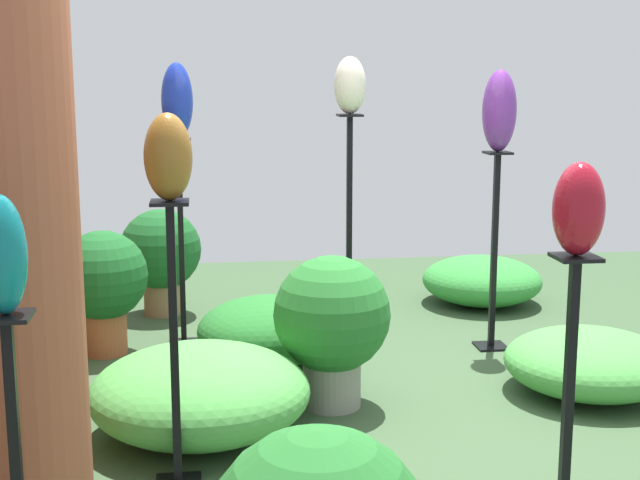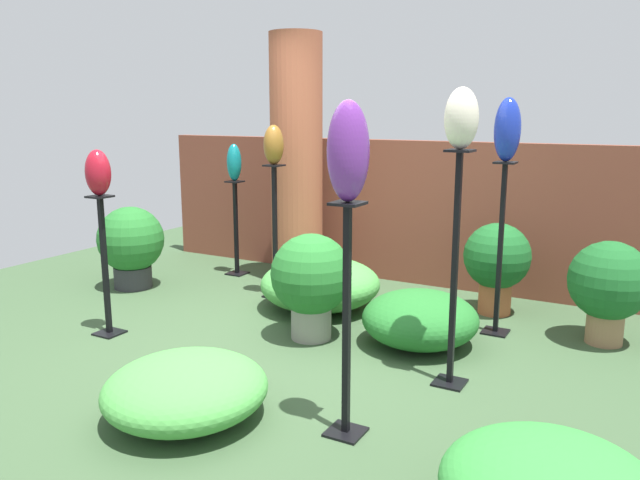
{
  "view_description": "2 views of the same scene",
  "coord_description": "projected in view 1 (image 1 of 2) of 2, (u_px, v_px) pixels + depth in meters",
  "views": [
    {
      "loc": [
        -4.41,
        0.94,
        1.79
      ],
      "look_at": [
        -0.12,
        0.38,
        0.98
      ],
      "focal_mm": 50.0,
      "sensor_mm": 36.0,
      "label": 1
    },
    {
      "loc": [
        2.49,
        -3.76,
        1.76
      ],
      "look_at": [
        0.21,
        0.34,
        0.78
      ],
      "focal_mm": 35.0,
      "sensor_mm": 36.0,
      "label": 2
    }
  ],
  "objects": [
    {
      "name": "art_vase_ivory",
      "position": [
        350.0,
        85.0,
        5.77
      ],
      "size": [
        0.21,
        0.21,
        0.37
      ],
      "primitive_type": "ellipsoid",
      "color": "beige",
      "rests_on": "pedestal_ivory"
    },
    {
      "name": "brick_pillar",
      "position": [
        10.0,
        211.0,
        3.49
      ],
      "size": [
        0.53,
        0.53,
        2.51
      ],
      "primitive_type": "cylinder",
      "color": "#9E5138",
      "rests_on": "ground"
    },
    {
      "name": "potted_plant_back_center",
      "position": [
        332.0,
        320.0,
        4.78
      ],
      "size": [
        0.63,
        0.63,
        0.83
      ],
      "color": "gray",
      "rests_on": "ground"
    },
    {
      "name": "art_vase_teal",
      "position": [
        2.0,
        255.0,
        2.83
      ],
      "size": [
        0.16,
        0.16,
        0.39
      ],
      "primitive_type": "ellipsoid",
      "color": "#0F727A",
      "rests_on": "pedestal_teal"
    },
    {
      "name": "foliage_bed_center",
      "position": [
        270.0,
        330.0,
        5.57
      ],
      "size": [
        0.88,
        0.91,
        0.41
      ],
      "primitive_type": "ellipsoid",
      "color": "#236B28",
      "rests_on": "ground"
    },
    {
      "name": "pedestal_ivory",
      "position": [
        349.0,
        237.0,
        5.96
      ],
      "size": [
        0.2,
        0.2,
        1.53
      ],
      "color": "black",
      "rests_on": "ground"
    },
    {
      "name": "pedestal_teal",
      "position": [
        17.0,
        476.0,
        2.97
      ],
      "size": [
        0.2,
        0.2,
        1.03
      ],
      "color": "black",
      "rests_on": "ground"
    },
    {
      "name": "art_vase_bronze",
      "position": [
        168.0,
        157.0,
        3.66
      ],
      "size": [
        0.18,
        0.2,
        0.36
      ],
      "primitive_type": "ellipsoid",
      "color": "brown",
      "rests_on": "pedestal_bronze"
    },
    {
      "name": "pedestal_bronze",
      "position": [
        175.0,
        359.0,
        3.82
      ],
      "size": [
        0.2,
        0.2,
        1.27
      ],
      "color": "black",
      "rests_on": "ground"
    },
    {
      "name": "art_vase_cobalt",
      "position": [
        177.0,
        101.0,
        5.68
      ],
      "size": [
        0.2,
        0.2,
        0.48
      ],
      "primitive_type": "ellipsoid",
      "color": "#192D9E",
      "rests_on": "pedestal_cobalt"
    },
    {
      "name": "potted_plant_mid_right",
      "position": [
        161.0,
        253.0,
        6.63
      ],
      "size": [
        0.6,
        0.6,
        0.8
      ],
      "color": "#936B4C",
      "rests_on": "ground"
    },
    {
      "name": "ground_plane",
      "position": [
        387.0,
        414.0,
        4.74
      ],
      "size": [
        8.0,
        8.0,
        0.0
      ],
      "primitive_type": "plane",
      "color": "#385133"
    },
    {
      "name": "pedestal_violet",
      "position": [
        494.0,
        259.0,
        5.8
      ],
      "size": [
        0.2,
        0.2,
        1.3
      ],
      "color": "black",
      "rests_on": "ground"
    },
    {
      "name": "pedestal_ruby",
      "position": [
        568.0,
        409.0,
        3.44
      ],
      "size": [
        0.2,
        0.2,
        1.12
      ],
      "color": "black",
      "rests_on": "ground"
    },
    {
      "name": "pedestal_cobalt",
      "position": [
        182.0,
        251.0,
        5.86
      ],
      "size": [
        0.2,
        0.2,
        1.38
      ],
      "color": "black",
      "rests_on": "ground"
    },
    {
      "name": "foliage_bed_rear",
      "position": [
        200.0,
        392.0,
        4.43
      ],
      "size": [
        1.07,
        1.1,
        0.45
      ],
      "primitive_type": "ellipsoid",
      "color": "#479942",
      "rests_on": "ground"
    },
    {
      "name": "potted_plant_near_pillar",
      "position": [
        103.0,
        281.0,
        5.69
      ],
      "size": [
        0.58,
        0.58,
        0.81
      ],
      "color": "#B25B38",
      "rests_on": "ground"
    },
    {
      "name": "art_vase_violet",
      "position": [
        499.0,
        111.0,
        5.62
      ],
      "size": [
        0.22,
        0.22,
        0.52
      ],
      "primitive_type": "ellipsoid",
      "color": "#6B2D8C",
      "rests_on": "pedestal_violet"
    },
    {
      "name": "art_vase_ruby",
      "position": [
        579.0,
        209.0,
        3.3
      ],
      "size": [
        0.19,
        0.19,
        0.35
      ],
      "primitive_type": "ellipsoid",
      "color": "maroon",
      "rests_on": "pedestal_ruby"
    },
    {
      "name": "foliage_bed_east",
      "position": [
        482.0,
        280.0,
        7.0
      ],
      "size": [
        0.94,
        0.93,
        0.37
      ],
      "primitive_type": "ellipsoid",
      "color": "#338C38",
      "rests_on": "ground"
    },
    {
      "name": "foliage_bed_west",
      "position": [
        590.0,
        362.0,
        5.04
      ],
      "size": [
        0.95,
        0.97,
        0.36
      ],
      "primitive_type": "ellipsoid",
      "color": "#479942",
      "rests_on": "ground"
    }
  ]
}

